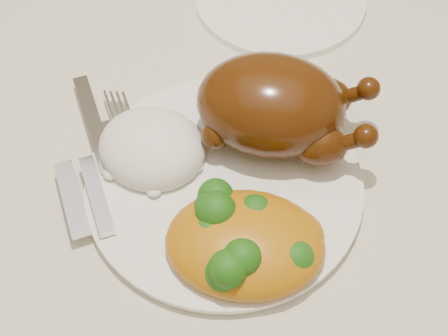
{
  "coord_description": "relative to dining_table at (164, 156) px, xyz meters",
  "views": [
    {
      "loc": [
        0.11,
        -0.44,
        1.27
      ],
      "look_at": [
        0.08,
        -0.11,
        0.8
      ],
      "focal_mm": 50.0,
      "sensor_mm": 36.0,
      "label": 1
    }
  ],
  "objects": [
    {
      "name": "roast_chicken",
      "position": [
        0.13,
        -0.05,
        0.16
      ],
      "size": [
        0.18,
        0.12,
        0.09
      ],
      "rotation": [
        0.0,
        0.0,
        -0.08
      ],
      "color": "#472107",
      "rests_on": "dinner_plate"
    },
    {
      "name": "rice_mound",
      "position": [
        0.01,
        -0.08,
        0.12
      ],
      "size": [
        0.13,
        0.12,
        0.06
      ],
      "rotation": [
        0.0,
        0.0,
        -0.33
      ],
      "color": "white",
      "rests_on": "dinner_plate"
    },
    {
      "name": "dining_table",
      "position": [
        0.0,
        0.0,
        0.0
      ],
      "size": [
        1.6,
        0.9,
        0.76
      ],
      "color": "brown",
      "rests_on": "floor"
    },
    {
      "name": "mac_and_cheese",
      "position": [
        0.11,
        -0.18,
        0.13
      ],
      "size": [
        0.14,
        0.11,
        0.06
      ],
      "rotation": [
        0.0,
        0.0,
        0.01
      ],
      "color": "#B96F0B",
      "rests_on": "dinner_plate"
    },
    {
      "name": "cutlery",
      "position": [
        -0.05,
        -0.11,
        0.12
      ],
      "size": [
        0.08,
        0.2,
        0.01
      ],
      "rotation": [
        0.0,
        0.0,
        0.43
      ],
      "color": "silver",
      "rests_on": "dinner_plate"
    },
    {
      "name": "tablecloth",
      "position": [
        0.0,
        0.0,
        0.07
      ],
      "size": [
        1.73,
        1.03,
        0.18
      ],
      "color": "beige",
      "rests_on": "dining_table"
    },
    {
      "name": "dinner_plate",
      "position": [
        0.08,
        -0.11,
        0.11
      ],
      "size": [
        0.34,
        0.34,
        0.01
      ],
      "primitive_type": "cylinder",
      "rotation": [
        0.0,
        0.0,
        0.39
      ],
      "color": "white",
      "rests_on": "tablecloth"
    }
  ]
}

